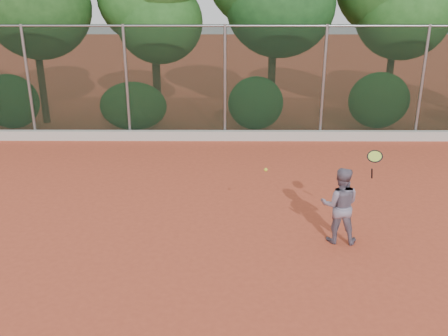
{
  "coord_description": "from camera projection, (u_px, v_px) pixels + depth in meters",
  "views": [
    {
      "loc": [
        0.04,
        -8.13,
        4.68
      ],
      "look_at": [
        0.0,
        1.0,
        1.25
      ],
      "focal_mm": 40.0,
      "sensor_mm": 36.0,
      "label": 1
    }
  ],
  "objects": [
    {
      "name": "tennis_player",
      "position": [
        340.0,
        205.0,
        9.33
      ],
      "size": [
        0.8,
        0.67,
        1.49
      ],
      "primitive_type": "imported",
      "rotation": [
        0.0,
        0.0,
        2.99
      ],
      "color": "slate",
      "rests_on": "ground"
    },
    {
      "name": "chainlink_fence",
      "position": [
        225.0,
        80.0,
        15.16
      ],
      "size": [
        24.09,
        0.09,
        3.5
      ],
      "color": "black",
      "rests_on": "ground"
    },
    {
      "name": "ground",
      "position": [
        224.0,
        250.0,
        9.26
      ],
      "size": [
        80.0,
        80.0,
        0.0
      ],
      "primitive_type": "plane",
      "color": "#BB482C",
      "rests_on": "ground"
    },
    {
      "name": "tennis_ball_in_flight",
      "position": [
        266.0,
        170.0,
        9.32
      ],
      "size": [
        0.07,
        0.07,
        0.07
      ],
      "color": "gold",
      "rests_on": "ground"
    },
    {
      "name": "tennis_racket",
      "position": [
        375.0,
        158.0,
        8.81
      ],
      "size": [
        0.34,
        0.32,
        0.56
      ],
      "color": "black",
      "rests_on": "ground"
    },
    {
      "name": "concrete_curb",
      "position": [
        225.0,
        136.0,
        15.59
      ],
      "size": [
        24.0,
        0.2,
        0.3
      ],
      "primitive_type": "cube",
      "color": "#B8B4AB",
      "rests_on": "ground"
    }
  ]
}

